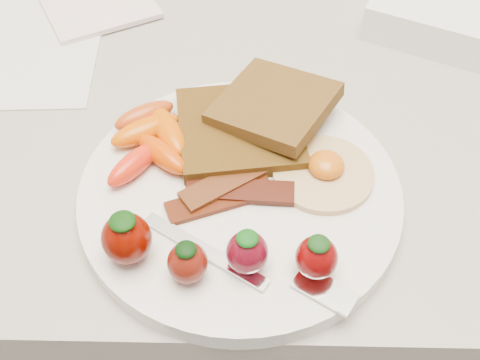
{
  "coord_description": "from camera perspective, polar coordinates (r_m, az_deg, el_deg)",
  "views": [
    {
      "loc": [
        -0.0,
        1.21,
        1.3
      ],
      "look_at": [
        -0.01,
        1.53,
        0.93
      ],
      "focal_mm": 45.0,
      "sensor_mm": 36.0,
      "label": 1
    }
  ],
  "objects": [
    {
      "name": "counter",
      "position": [
        0.98,
        0.82,
        -10.5
      ],
      "size": [
        2.0,
        0.6,
        0.9
      ],
      "primitive_type": "cube",
      "color": "gray",
      "rests_on": "ground"
    },
    {
      "name": "plate",
      "position": [
        0.51,
        0.0,
        -1.38
      ],
      "size": [
        0.27,
        0.27,
        0.02
      ],
      "primitive_type": "cylinder",
      "color": "white",
      "rests_on": "counter"
    },
    {
      "name": "toast_lower",
      "position": [
        0.54,
        -0.03,
        4.83
      ],
      "size": [
        0.12,
        0.12,
        0.01
      ],
      "primitive_type": "cube",
      "rotation": [
        0.0,
        0.0,
        0.15
      ],
      "color": "#372309",
      "rests_on": "plate"
    },
    {
      "name": "toast_upper",
      "position": [
        0.54,
        3.26,
        7.15
      ],
      "size": [
        0.13,
        0.13,
        0.02
      ],
      "primitive_type": "cube",
      "rotation": [
        0.0,
        -0.1,
        -0.53
      ],
      "color": "black",
      "rests_on": "toast_lower"
    },
    {
      "name": "fried_egg",
      "position": [
        0.51,
        7.97,
        0.85
      ],
      "size": [
        0.1,
        0.1,
        0.02
      ],
      "color": "beige",
      "rests_on": "plate"
    },
    {
      "name": "bacon_strips",
      "position": [
        0.49,
        -0.94,
        -0.95
      ],
      "size": [
        0.11,
        0.08,
        0.01
      ],
      "color": "black",
      "rests_on": "plate"
    },
    {
      "name": "baby_carrots",
      "position": [
        0.53,
        -8.4,
        4.0
      ],
      "size": [
        0.08,
        0.11,
        0.02
      ],
      "color": "#D95800",
      "rests_on": "plate"
    },
    {
      "name": "strawberries",
      "position": [
        0.44,
        -3.31,
        -6.61
      ],
      "size": [
        0.17,
        0.05,
        0.05
      ],
      "color": "#580800",
      "rests_on": "plate"
    },
    {
      "name": "fork",
      "position": [
        0.45,
        1.71,
        -8.31
      ],
      "size": [
        0.16,
        0.09,
        0.0
      ],
      "color": "white",
      "rests_on": "plate"
    },
    {
      "name": "paper_sheet",
      "position": [
        0.74,
        -20.83,
        13.37
      ],
      "size": [
        0.22,
        0.28,
        0.0
      ],
      "primitive_type": "cube",
      "rotation": [
        0.0,
        0.0,
        0.05
      ],
      "color": "silver",
      "rests_on": "counter"
    }
  ]
}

